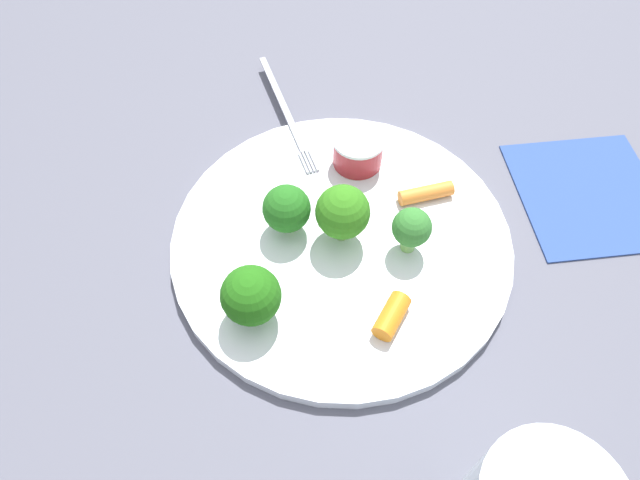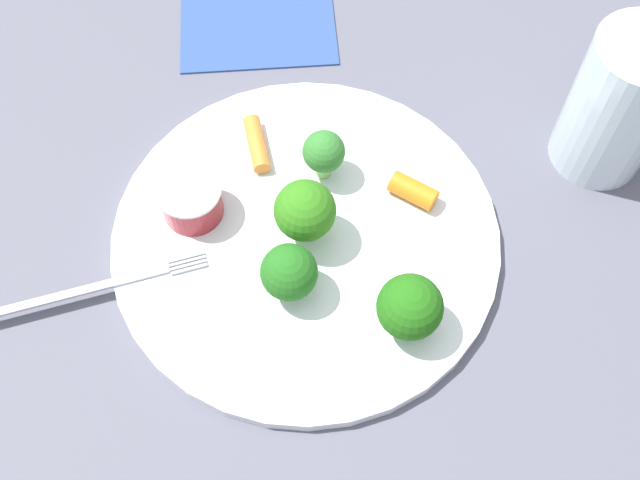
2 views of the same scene
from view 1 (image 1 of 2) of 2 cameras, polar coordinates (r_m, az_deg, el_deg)
The scene contains 11 objects.
ground_plane at distance 0.51m, azimuth 2.13°, elevation -0.43°, with size 2.40×2.40×0.00m, color #545563.
plate at distance 0.51m, azimuth 2.15°, elevation -0.04°, with size 0.30×0.30×0.01m, color white.
sauce_cup at distance 0.55m, azimuth 3.85°, elevation 9.00°, with size 0.05×0.05×0.03m.
broccoli_floret_0 at distance 0.47m, azimuth 2.15°, elevation 2.80°, with size 0.05×0.05×0.06m.
broccoli_floret_1 at distance 0.48m, azimuth -3.39°, elevation 3.15°, with size 0.04×0.04×0.05m.
broccoli_floret_2 at distance 0.48m, azimuth 9.23°, elevation 1.17°, with size 0.03×0.03×0.05m.
broccoli_floret_3 at distance 0.44m, azimuth -6.98°, elevation -5.61°, with size 0.05×0.05×0.05m.
carrot_stick_0 at distance 0.53m, azimuth 10.64°, elevation 4.67°, with size 0.01×0.01×0.05m, color orange.
carrot_stick_1 at distance 0.45m, azimuth 7.23°, elevation -7.61°, with size 0.02×0.02×0.04m, color orange.
fork at distance 0.61m, azimuth -3.40°, elevation 12.69°, with size 0.12×0.15×0.00m.
napkin at distance 0.60m, azimuth 25.54°, elevation 4.27°, with size 0.13×0.14×0.00m, color #2D498D.
Camera 1 is at (0.08, -0.28, 0.42)m, focal length 31.72 mm.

